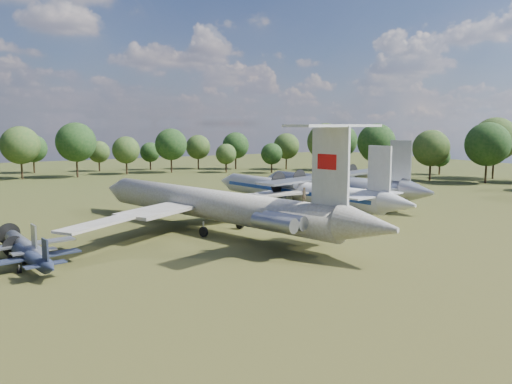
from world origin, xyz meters
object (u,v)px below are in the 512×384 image
tu104_jet (297,195)px  person_on_il62 (304,195)px  small_prop_west (32,261)px  il62_airliner (211,210)px  an12_transport (334,190)px  small_prop_northwest (23,248)px

tu104_jet → person_on_il62: bearing=-133.8°
small_prop_west → person_on_il62: person_on_il62 is taller
il62_airliner → an12_transport: size_ratio=1.47×
il62_airliner → person_on_il62: (4.66, -15.44, 3.74)m
tu104_jet → person_on_il62: 28.92m
il62_airliner → small_prop_northwest: (-24.17, -2.48, -1.74)m
an12_transport → small_prop_northwest: bearing=176.9°
small_prop_west → il62_airliner: bearing=8.1°
tu104_jet → small_prop_northwest: size_ratio=3.16×
tu104_jet → an12_transport: (9.32, 1.30, 0.17)m
il62_airliner → small_prop_west: size_ratio=4.26×
il62_airliner → small_prop_northwest: 24.35m
an12_transport → small_prop_northwest: (-53.93, -12.20, -1.49)m
an12_transport → small_prop_northwest: size_ratio=2.57×
il62_airliner → small_prop_northwest: size_ratio=3.79×
il62_airliner → tu104_jet: size_ratio=1.20×
tu104_jet → an12_transport: bearing=-2.4°
tu104_jet → small_prop_northwest: bearing=-176.6°
small_prop_west → an12_transport: bearing=7.8°
tu104_jet → an12_transport: an12_transport is taller
il62_airliner → tu104_jet: il62_airliner is taller
tu104_jet → person_on_il62: size_ratio=28.50×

